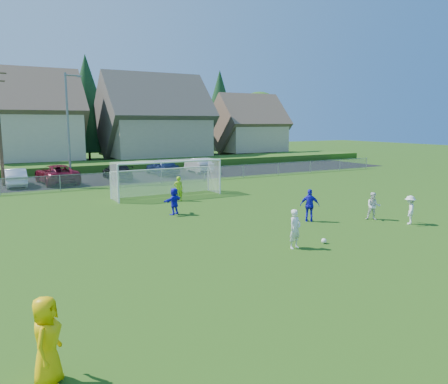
% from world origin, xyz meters
% --- Properties ---
extents(ground, '(160.00, 160.00, 0.00)m').
position_xyz_m(ground, '(0.00, 0.00, 0.00)').
color(ground, '#193D0C').
rests_on(ground, ground).
extents(asphalt_lot, '(60.00, 60.00, 0.00)m').
position_xyz_m(asphalt_lot, '(0.00, 27.50, 0.01)').
color(asphalt_lot, black).
rests_on(asphalt_lot, ground).
extents(grass_embankment, '(70.00, 6.00, 0.80)m').
position_xyz_m(grass_embankment, '(0.00, 35.00, 0.40)').
color(grass_embankment, '#1E420F').
rests_on(grass_embankment, ground).
extents(soccer_ball, '(0.22, 0.22, 0.22)m').
position_xyz_m(soccer_ball, '(1.20, 1.61, 0.11)').
color(soccer_ball, white).
rests_on(soccer_ball, ground).
extents(referee, '(0.89, 1.03, 1.79)m').
position_xyz_m(referee, '(-10.35, -3.29, 0.89)').
color(referee, '#FFC205').
rests_on(referee, ground).
extents(player_white_a, '(0.64, 0.48, 1.60)m').
position_xyz_m(player_white_a, '(-0.30, 1.67, 0.80)').
color(player_white_a, silver).
rests_on(player_white_a, ground).
extents(player_white_b, '(0.89, 0.88, 1.45)m').
position_xyz_m(player_white_b, '(6.55, 3.76, 0.72)').
color(player_white_b, silver).
rests_on(player_white_b, ground).
extents(player_white_c, '(1.07, 0.99, 1.44)m').
position_xyz_m(player_white_c, '(7.36, 2.18, 0.72)').
color(player_white_c, silver).
rests_on(player_white_c, ground).
extents(player_blue_a, '(1.01, 0.94, 1.67)m').
position_xyz_m(player_blue_a, '(3.42, 5.12, 0.84)').
color(player_blue_a, '#1915CA').
rests_on(player_blue_a, ground).
extents(player_blue_b, '(1.42, 1.06, 1.49)m').
position_xyz_m(player_blue_b, '(-1.95, 10.13, 0.74)').
color(player_blue_b, '#1915CA').
rests_on(player_blue_b, ground).
extents(goalkeeper, '(0.66, 0.51, 1.60)m').
position_xyz_m(goalkeeper, '(-0.03, 13.90, 0.80)').
color(goalkeeper, '#93C917').
rests_on(goalkeeper, ground).
extents(car_b, '(1.62, 4.37, 1.43)m').
position_xyz_m(car_b, '(-8.66, 26.24, 0.71)').
color(car_b, silver).
rests_on(car_b, ground).
extents(car_c, '(3.11, 5.87, 1.57)m').
position_xyz_m(car_c, '(-5.55, 26.31, 0.79)').
color(car_c, '#5F0A1B').
rests_on(car_c, ground).
extents(car_d, '(2.28, 4.94, 1.40)m').
position_xyz_m(car_d, '(-0.40, 26.54, 0.70)').
color(car_d, black).
rests_on(car_d, ground).
extents(car_e, '(1.98, 4.77, 1.61)m').
position_xyz_m(car_e, '(4.24, 27.50, 0.81)').
color(car_e, '#16274F').
rests_on(car_e, ground).
extents(car_f, '(1.87, 4.55, 1.47)m').
position_xyz_m(car_f, '(8.29, 27.80, 0.73)').
color(car_f, '#B2B2B2').
rests_on(car_f, ground).
extents(soccer_goal, '(7.42, 1.90, 2.50)m').
position_xyz_m(soccer_goal, '(0.00, 16.05, 1.63)').
color(soccer_goal, white).
rests_on(soccer_goal, ground).
extents(chainlink_fence, '(52.06, 0.06, 1.20)m').
position_xyz_m(chainlink_fence, '(0.00, 22.00, 0.63)').
color(chainlink_fence, gray).
rests_on(chainlink_fence, ground).
extents(streetlight, '(1.38, 0.18, 9.00)m').
position_xyz_m(streetlight, '(-4.45, 26.00, 4.84)').
color(streetlight, slate).
rests_on(streetlight, ground).
extents(houses_row, '(53.90, 11.45, 13.27)m').
position_xyz_m(houses_row, '(1.97, 42.46, 7.33)').
color(houses_row, tan).
rests_on(houses_row, ground).
extents(tree_row, '(65.98, 12.36, 13.80)m').
position_xyz_m(tree_row, '(1.04, 48.74, 6.91)').
color(tree_row, '#382616').
rests_on(tree_row, ground).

